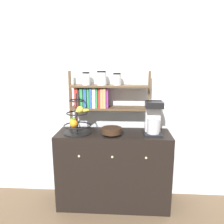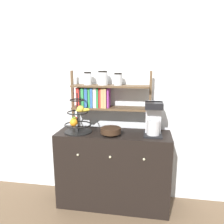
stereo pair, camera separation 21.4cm
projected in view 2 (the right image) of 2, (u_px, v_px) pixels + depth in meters
name	position (u px, v px, depth m)	size (l,w,h in m)	color
ground_plane	(110.00, 214.00, 2.17)	(12.00, 12.00, 0.00)	brown
wall_back	(117.00, 80.00, 2.31)	(7.00, 0.05, 2.60)	silver
sideboard	(113.00, 169.00, 2.27)	(1.14, 0.40, 0.79)	black
coffee_maker	(153.00, 119.00, 2.09)	(0.17, 0.20, 0.33)	black
fruit_stand	(77.00, 120.00, 2.18)	(0.27, 0.27, 0.40)	black
wooden_bowl	(111.00, 131.00, 2.11)	(0.20, 0.20, 0.07)	black
shelf_hutch	(101.00, 94.00, 2.23)	(0.83, 0.20, 0.61)	brown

